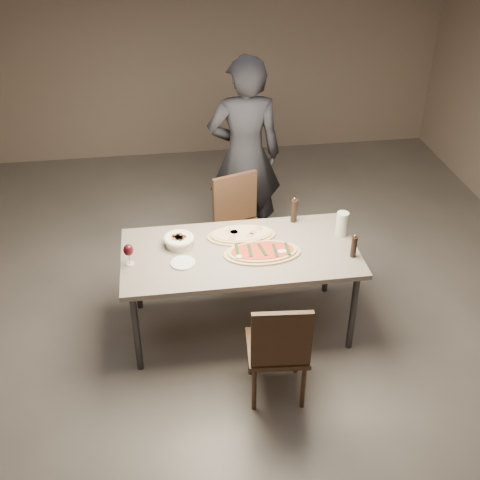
{
  "coord_description": "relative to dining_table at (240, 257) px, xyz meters",
  "views": [
    {
      "loc": [
        -0.54,
        -3.76,
        3.31
      ],
      "look_at": [
        0.0,
        0.0,
        0.85
      ],
      "focal_mm": 45.0,
      "sensor_mm": 36.0,
      "label": 1
    }
  ],
  "objects": [
    {
      "name": "bread_basket",
      "position": [
        -0.46,
        0.14,
        0.11
      ],
      "size": [
        0.24,
        0.24,
        0.08
      ],
      "rotation": [
        0.0,
        0.0,
        0.39
      ],
      "color": "#F7EEC8",
      "rests_on": "dining_table"
    },
    {
      "name": "side_plate",
      "position": [
        -0.44,
        -0.1,
        0.06
      ],
      "size": [
        0.18,
        0.18,
        0.01
      ],
      "rotation": [
        0.0,
        0.0,
        -0.3
      ],
      "color": "white",
      "rests_on": "dining_table"
    },
    {
      "name": "diner",
      "position": [
        0.23,
        1.27,
        0.25
      ],
      "size": [
        0.69,
        0.46,
        1.89
      ],
      "primitive_type": "imported",
      "rotation": [
        0.0,
        0.0,
        3.13
      ],
      "color": "black",
      "rests_on": "ground"
    },
    {
      "name": "chair_far",
      "position": [
        0.12,
        0.8,
        -0.17
      ],
      "size": [
        0.56,
        0.56,
        0.94
      ],
      "rotation": [
        0.0,
        0.0,
        3.47
      ],
      "color": "#422B1B",
      "rests_on": "ground"
    },
    {
      "name": "ham_pizza",
      "position": [
        0.04,
        0.2,
        0.07
      ],
      "size": [
        0.54,
        0.3,
        0.04
      ],
      "rotation": [
        0.0,
        0.0,
        -0.35
      ],
      "color": "tan",
      "rests_on": "dining_table"
    },
    {
      "name": "wine_glass",
      "position": [
        -0.83,
        -0.05,
        0.17
      ],
      "size": [
        0.08,
        0.08,
        0.17
      ],
      "rotation": [
        0.0,
        0.0,
        -0.41
      ],
      "color": "silver",
      "rests_on": "dining_table"
    },
    {
      "name": "zucchini_pizza",
      "position": [
        0.16,
        -0.06,
        0.07
      ],
      "size": [
        0.59,
        0.33,
        0.05
      ],
      "rotation": [
        0.0,
        0.0,
        0.34
      ],
      "color": "tan",
      "rests_on": "dining_table"
    },
    {
      "name": "dining_table",
      "position": [
        0.0,
        0.0,
        0.0
      ],
      "size": [
        1.8,
        0.9,
        0.75
      ],
      "color": "gray",
      "rests_on": "ground"
    },
    {
      "name": "chair_near",
      "position": [
        0.15,
        -0.81,
        -0.2
      ],
      "size": [
        0.45,
        0.45,
        0.88
      ],
      "rotation": [
        0.0,
        0.0,
        -0.09
      ],
      "color": "#422B1B",
      "rests_on": "ground"
    },
    {
      "name": "carafe",
      "position": [
        0.83,
        0.12,
        0.16
      ],
      "size": [
        0.09,
        0.09,
        0.2
      ],
      "rotation": [
        0.0,
        0.0,
        -0.03
      ],
      "color": "silver",
      "rests_on": "dining_table"
    },
    {
      "name": "oil_dish",
      "position": [
        0.0,
        0.07,
        0.06
      ],
      "size": [
        0.12,
        0.12,
        0.01
      ],
      "rotation": [
        0.0,
        0.0,
        -0.19
      ],
      "color": "white",
      "rests_on": "dining_table"
    },
    {
      "name": "room",
      "position": [
        0.0,
        0.0,
        0.71
      ],
      "size": [
        7.0,
        7.0,
        7.0
      ],
      "color": "#605952",
      "rests_on": "ground"
    },
    {
      "name": "pepper_mill_right",
      "position": [
        0.83,
        -0.19,
        0.15
      ],
      "size": [
        0.05,
        0.05,
        0.19
      ],
      "rotation": [
        0.0,
        0.0,
        -0.08
      ],
      "color": "black",
      "rests_on": "dining_table"
    },
    {
      "name": "pepper_mill_left",
      "position": [
        0.5,
        0.37,
        0.16
      ],
      "size": [
        0.06,
        0.06,
        0.22
      ],
      "rotation": [
        0.0,
        0.0,
        0.05
      ],
      "color": "black",
      "rests_on": "dining_table"
    }
  ]
}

